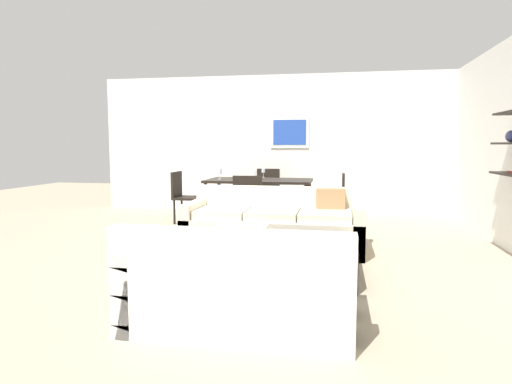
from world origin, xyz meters
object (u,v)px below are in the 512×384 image
object	(u,v)px
dining_chair_head	(267,189)
coffee_table	(295,259)
dining_table	(259,183)
loveseat_white	(240,286)
dining_chair_left_near	(183,194)
apple_on_coffee_table	(277,234)
wine_glass_left_near	(220,172)
wine_glass_head	(263,171)
sofa_beige	(275,227)
decorative_bowl	(287,236)
dining_chair_foot	(249,200)
wine_glass_foot	(255,174)

from	to	relation	value
dining_chair_head	coffee_table	bearing A→B (deg)	-76.92
coffee_table	dining_table	xyz separation A→B (m)	(-0.90, 3.01, 0.49)
loveseat_white	dining_chair_left_near	size ratio (longest dim) A/B	1.87
apple_on_coffee_table	wine_glass_left_near	size ratio (longest dim) A/B	0.42
coffee_table	dining_chair_head	world-z (taller)	dining_chair_head
dining_table	wine_glass_head	bearing A→B (deg)	90.00
sofa_beige	decorative_bowl	world-z (taller)	sofa_beige
dining_chair_left_near	wine_glass_head	world-z (taller)	wine_glass_head
coffee_table	loveseat_white	bearing A→B (deg)	-102.74
dining_chair_left_near	wine_glass_left_near	xyz separation A→B (m)	(0.63, 0.10, 0.37)
dining_table	dining_chair_head	world-z (taller)	dining_chair_head
dining_chair_foot	wine_glass_foot	distance (m)	0.60
dining_chair_head	wine_glass_left_near	bearing A→B (deg)	-123.52
dining_table	wine_glass_foot	bearing A→B (deg)	-90.00
coffee_table	dining_chair_foot	bearing A→B (deg)	113.04
loveseat_white	apple_on_coffee_table	bearing A→B (deg)	85.89
sofa_beige	dining_chair_left_near	xyz separation A→B (m)	(-1.83, 1.66, 0.21)
dining_chair_left_near	dining_table	bearing A→B (deg)	9.42
loveseat_white	dining_table	xyz separation A→B (m)	(-0.62, 4.27, 0.39)
dining_chair_foot	wine_glass_head	size ratio (longest dim) A/B	5.36
wine_glass_foot	dining_chair_foot	bearing A→B (deg)	-90.00
sofa_beige	wine_glass_left_near	bearing A→B (deg)	124.34
dining_table	dining_chair_left_near	world-z (taller)	dining_chair_left_near
wine_glass_foot	dining_chair_left_near	bearing A→B (deg)	171.11
coffee_table	dining_table	world-z (taller)	dining_table
decorative_bowl	dining_chair_foot	world-z (taller)	dining_chair_foot
coffee_table	wine_glass_left_near	bearing A→B (deg)	118.47
dining_table	dining_chair_head	distance (m)	0.90
decorative_bowl	apple_on_coffee_table	size ratio (longest dim) A/B	4.11
loveseat_white	decorative_bowl	size ratio (longest dim) A/B	5.23
decorative_bowl	apple_on_coffee_table	xyz separation A→B (m)	(-0.11, 0.07, -0.00)
loveseat_white	coffee_table	bearing A→B (deg)	77.26
dining_table	dining_chair_foot	size ratio (longest dim) A/B	2.01
decorative_bowl	dining_chair_foot	bearing A→B (deg)	111.18
sofa_beige	wine_glass_left_near	world-z (taller)	wine_glass_left_near
dining_chair_head	wine_glass_left_near	size ratio (longest dim) A/B	4.82
sofa_beige	coffee_table	bearing A→B (deg)	-71.99
apple_on_coffee_table	dining_chair_left_near	distance (m)	3.38
decorative_bowl	dining_chair_foot	distance (m)	2.28
apple_on_coffee_table	dining_table	xyz separation A→B (m)	(-0.71, 2.93, 0.26)
wine_glass_head	dining_table	bearing A→B (deg)	-90.00
wine_glass_head	sofa_beige	bearing A→B (deg)	-76.85
coffee_table	wine_glass_foot	xyz separation A→B (m)	(-0.90, 2.59, 0.68)
sofa_beige	apple_on_coffee_table	size ratio (longest dim) A/B	29.09
loveseat_white	wine_glass_head	size ratio (longest dim) A/B	9.99
dining_chair_head	dining_chair_foot	world-z (taller)	same
dining_table	decorative_bowl	bearing A→B (deg)	-74.70
apple_on_coffee_table	dining_chair_left_near	size ratio (longest dim) A/B	0.09
coffee_table	decorative_bowl	distance (m)	0.24
loveseat_white	coffee_table	world-z (taller)	loveseat_white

